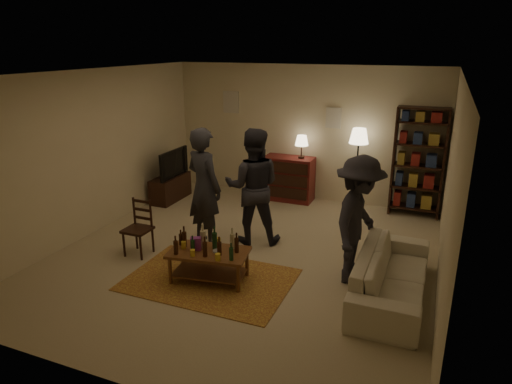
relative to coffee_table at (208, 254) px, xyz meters
The scene contains 13 objects.
floor 0.99m from the coffee_table, 80.80° to the left, with size 6.00×6.00×0.00m, color #C6B793.
room_shell 4.16m from the coffee_table, 97.39° to the left, with size 6.00×6.00×6.00m.
rug 0.38m from the coffee_table, ahead, with size 2.20×1.50×0.01m, color maroon.
coffee_table is the anchor object (origin of this frame).
dining_chair 1.41m from the coffee_table, 165.16° to the left, with size 0.38×0.38×0.87m.
tv_stand 3.55m from the coffee_table, 130.44° to the left, with size 0.40×1.00×1.06m.
dresser 3.61m from the coffee_table, 90.74° to the left, with size 1.00×0.50×1.36m.
bookshelf 4.43m from the coffee_table, 56.97° to the left, with size 0.90×0.34×2.02m.
floor_lamp 3.90m from the coffee_table, 69.65° to the left, with size 0.36×0.36×1.59m.
sofa 2.40m from the coffee_table, 12.00° to the left, with size 2.08×0.81×0.61m, color beige.
person_left 1.34m from the coffee_table, 119.83° to the left, with size 0.69×0.45×1.89m, color #27282F.
person_right 1.53m from the coffee_table, 87.58° to the left, with size 0.90×0.70×1.86m, color #27272F.
person_by_sofa 2.04m from the coffee_table, 21.43° to the left, with size 1.13×0.65×1.75m, color #24232B.
Camera 1 is at (2.55, -5.80, 3.09)m, focal length 32.00 mm.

